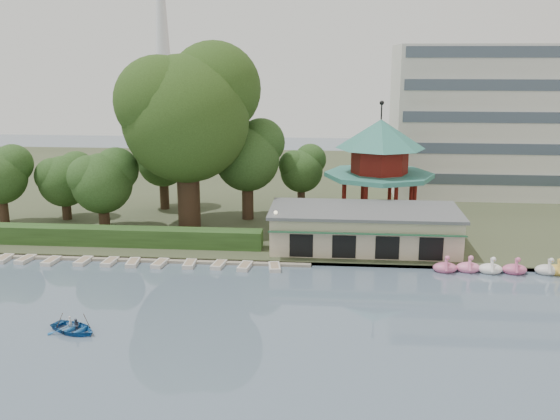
# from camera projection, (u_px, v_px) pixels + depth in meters

# --- Properties ---
(ground_plane) EXTENTS (220.00, 220.00, 0.00)m
(ground_plane) POSITION_uv_depth(u_px,v_px,m) (227.00, 346.00, 41.80)
(ground_plane) COLOR slate
(ground_plane) RESTS_ON ground
(shore) EXTENTS (220.00, 70.00, 0.40)m
(shore) POSITION_uv_depth(u_px,v_px,m) (287.00, 186.00, 92.03)
(shore) COLOR #424930
(shore) RESTS_ON ground
(embankment) EXTENTS (220.00, 0.60, 0.30)m
(embankment) POSITION_uv_depth(u_px,v_px,m) (258.00, 261.00, 58.49)
(embankment) COLOR gray
(embankment) RESTS_ON ground
(dock) EXTENTS (34.00, 1.60, 0.24)m
(dock) POSITION_uv_depth(u_px,v_px,m) (133.00, 259.00, 59.42)
(dock) COLOR gray
(dock) RESTS_ON ground
(boathouse) EXTENTS (18.60, 9.39, 3.90)m
(boathouse) POSITION_uv_depth(u_px,v_px,m) (364.00, 228.00, 61.62)
(boathouse) COLOR beige
(boathouse) RESTS_ON shore
(pavilion) EXTENTS (12.40, 12.40, 13.50)m
(pavilion) POSITION_uv_depth(u_px,v_px,m) (380.00, 161.00, 69.92)
(pavilion) COLOR beige
(pavilion) RESTS_ON shore
(office_building) EXTENTS (38.00, 18.00, 20.00)m
(office_building) POSITION_uv_depth(u_px,v_px,m) (526.00, 126.00, 84.05)
(office_building) COLOR silver
(office_building) RESTS_ON shore
(broadcast_tower) EXTENTS (8.00, 8.00, 96.00)m
(broadcast_tower) POSITION_uv_depth(u_px,v_px,m) (161.00, 0.00, 172.60)
(broadcast_tower) COLOR silver
(broadcast_tower) RESTS_ON ground
(hedge) EXTENTS (30.00, 2.00, 1.80)m
(hedge) POSITION_uv_depth(u_px,v_px,m) (114.00, 236.00, 62.59)
(hedge) COLOR #2D4E1F
(hedge) RESTS_ON shore
(lamp_post) EXTENTS (0.36, 0.36, 4.28)m
(lamp_post) POSITION_uv_depth(u_px,v_px,m) (276.00, 224.00, 59.24)
(lamp_post) COLOR black
(lamp_post) RESTS_ON shore
(big_tree) EXTENTS (15.07, 14.04, 20.18)m
(big_tree) POSITION_uv_depth(u_px,v_px,m) (188.00, 109.00, 66.63)
(big_tree) COLOR #3A281C
(big_tree) RESTS_ON shore
(small_trees) EXTENTS (39.06, 16.52, 11.62)m
(small_trees) POSITION_uv_depth(u_px,v_px,m) (154.00, 166.00, 71.37)
(small_trees) COLOR #3A281C
(small_trees) RESTS_ON shore
(swan_boats) EXTENTS (18.06, 2.08, 1.92)m
(swan_boats) POSITION_uv_depth(u_px,v_px,m) (531.00, 269.00, 55.59)
(swan_boats) COLOR pink
(swan_boats) RESTS_ON ground
(moored_rowboats) EXTENTS (30.26, 2.78, 0.36)m
(moored_rowboats) POSITION_uv_depth(u_px,v_px,m) (121.00, 262.00, 58.17)
(moored_rowboats) COLOR beige
(moored_rowboats) RESTS_ON ground
(rowboat_with_passengers) EXTENTS (6.10, 5.35, 2.01)m
(rowboat_with_passengers) POSITION_uv_depth(u_px,v_px,m) (73.00, 325.00, 43.78)
(rowboat_with_passengers) COLOR #1E5EA4
(rowboat_with_passengers) RESTS_ON ground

